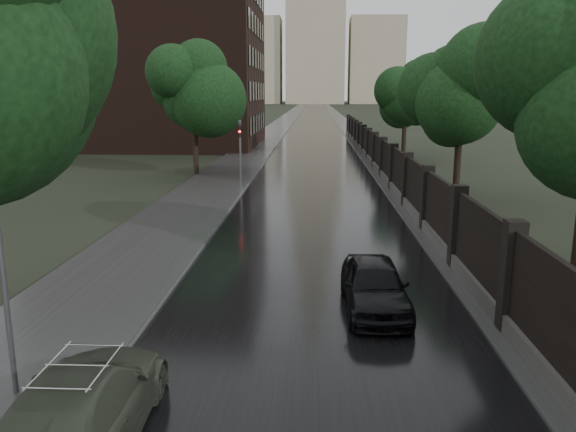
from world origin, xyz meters
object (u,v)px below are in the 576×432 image
at_px(volga_sedan, 81,408).
at_px(car_right_near, 374,285).
at_px(traffic_light, 240,148).
at_px(tree_right_c, 406,100).
at_px(tree_right_b, 461,105).
at_px(tree_left_far, 194,97).
at_px(lamp_post, 1,261).

xyz_separation_m(volga_sedan, car_right_near, (5.20, 6.05, -0.01)).
bearing_deg(traffic_light, car_right_near, -72.55).
height_order(traffic_light, volga_sedan, traffic_light).
bearing_deg(tree_right_c, volga_sedan, -105.57).
height_order(traffic_light, car_right_near, traffic_light).
bearing_deg(traffic_light, tree_right_b, -14.24).
xyz_separation_m(traffic_light, volga_sedan, (0.70, -24.82, -1.71)).
relative_size(tree_left_far, traffic_light, 1.85).
xyz_separation_m(lamp_post, car_right_near, (7.00, 4.72, -2.00)).
xyz_separation_m(tree_left_far, volga_sedan, (4.40, -29.83, -4.55)).
height_order(lamp_post, volga_sedan, lamp_post).
bearing_deg(tree_right_b, tree_right_c, 90.00).
relative_size(tree_right_b, tree_right_c, 1.00).
distance_m(lamp_post, volga_sedan, 2.99).
distance_m(tree_left_far, volga_sedan, 30.49).
distance_m(tree_right_b, lamp_post, 24.33).
height_order(tree_left_far, volga_sedan, tree_left_far).
xyz_separation_m(tree_right_c, car_right_near, (-5.90, -33.78, -4.28)).
bearing_deg(tree_right_c, car_right_near, -99.91).
height_order(tree_right_b, car_right_near, tree_right_b).
bearing_deg(tree_right_b, tree_left_far, 152.70).
bearing_deg(tree_left_far, traffic_light, -53.53).
bearing_deg(tree_right_b, car_right_near, -110.50).
height_order(tree_right_b, tree_right_c, same).
relative_size(tree_right_c, car_right_near, 1.77).
bearing_deg(lamp_post, traffic_light, 87.32).
height_order(tree_left_far, traffic_light, tree_left_far).
bearing_deg(traffic_light, lamp_post, -92.68).
bearing_deg(tree_right_c, tree_right_b, -90.00).
xyz_separation_m(tree_right_c, lamp_post, (-12.90, -38.50, -2.28)).
height_order(volga_sedan, car_right_near, volga_sedan).
distance_m(tree_right_b, tree_right_c, 18.00).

